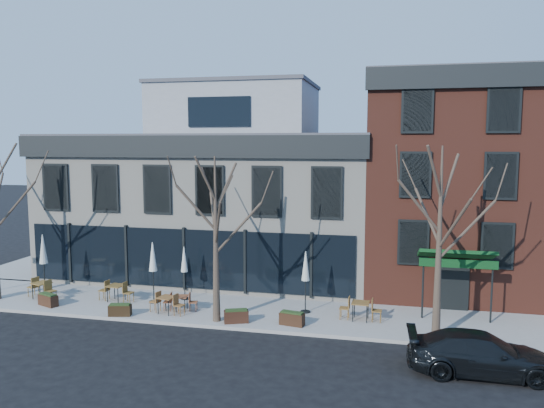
# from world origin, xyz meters

# --- Properties ---
(ground) EXTENTS (120.00, 120.00, 0.00)m
(ground) POSITION_xyz_m (0.00, 0.00, 0.00)
(ground) COLOR black
(ground) RESTS_ON ground
(sidewalk_front) EXTENTS (33.50, 4.70, 0.15)m
(sidewalk_front) POSITION_xyz_m (3.25, -2.15, 0.07)
(sidewalk_front) COLOR gray
(sidewalk_front) RESTS_ON ground
(sidewalk_side) EXTENTS (4.50, 12.00, 0.15)m
(sidewalk_side) POSITION_xyz_m (-11.25, 6.00, 0.07)
(sidewalk_side) COLOR gray
(sidewalk_side) RESTS_ON ground
(corner_building) EXTENTS (18.39, 10.39, 11.10)m
(corner_building) POSITION_xyz_m (0.07, 5.07, 4.72)
(corner_building) COLOR beige
(corner_building) RESTS_ON ground
(red_brick_building) EXTENTS (8.20, 11.78, 11.18)m
(red_brick_building) POSITION_xyz_m (13.00, 4.98, 5.64)
(red_brick_building) COLOR #612B1E
(red_brick_building) RESTS_ON ground
(tree_mid) EXTENTS (3.50, 3.55, 7.04)m
(tree_mid) POSITION_xyz_m (3.01, -3.90, 3.79)
(tree_mid) COLOR #382B21
(tree_mid) RESTS_ON sidewalk_front
(tree_right) EXTENTS (3.72, 3.77, 7.48)m
(tree_right) POSITION_xyz_m (12.01, -3.90, 4.02)
(tree_right) COLOR #382B21
(tree_right) RESTS_ON sidewalk_front
(parked_sedan) EXTENTS (4.91, 2.13, 1.41)m
(parked_sedan) POSITION_xyz_m (13.25, -6.63, 0.70)
(parked_sedan) COLOR black
(parked_sedan) RESTS_ON ground
(cafe_set_0) EXTENTS (1.92, 1.07, 0.99)m
(cafe_set_0) POSITION_xyz_m (-6.39, -2.70, 0.66)
(cafe_set_0) COLOR brown
(cafe_set_0) RESTS_ON sidewalk_front
(cafe_set_1) EXTENTS (1.86, 0.80, 0.97)m
(cafe_set_1) POSITION_xyz_m (-2.64, -2.26, 0.65)
(cafe_set_1) COLOR brown
(cafe_set_1) RESTS_ON sidewalk_front
(cafe_set_2) EXTENTS (1.81, 0.84, 0.93)m
(cafe_set_2) POSITION_xyz_m (0.51, -3.43, 0.63)
(cafe_set_2) COLOR brown
(cafe_set_2) RESTS_ON sidewalk_front
(cafe_set_3) EXTENTS (1.61, 0.73, 0.83)m
(cafe_set_3) POSITION_xyz_m (0.95, -2.95, 0.58)
(cafe_set_3) COLOR brown
(cafe_set_3) RESTS_ON sidewalk_front
(cafe_set_5) EXTENTS (1.86, 0.77, 0.97)m
(cafe_set_5) POSITION_xyz_m (9.00, -2.45, 0.65)
(cafe_set_5) COLOR brown
(cafe_set_5) RESTS_ON sidewalk_front
(umbrella_0) EXTENTS (0.49, 0.49, 3.08)m
(umbrella_0) POSITION_xyz_m (-6.61, -2.15, 2.32)
(umbrella_0) COLOR black
(umbrella_0) RESTS_ON sidewalk_front
(umbrella_1) EXTENTS (0.47, 0.47, 2.92)m
(umbrella_1) POSITION_xyz_m (-0.78, -2.06, 2.21)
(umbrella_1) COLOR black
(umbrella_1) RESTS_ON sidewalk_front
(umbrella_2) EXTENTS (0.42, 0.42, 2.60)m
(umbrella_2) POSITION_xyz_m (0.46, -1.22, 1.98)
(umbrella_2) COLOR black
(umbrella_2) RESTS_ON sidewalk_front
(umbrella_4) EXTENTS (0.45, 0.45, 2.79)m
(umbrella_4) POSITION_xyz_m (6.52, -1.93, 2.12)
(umbrella_4) COLOR black
(umbrella_4) RESTS_ON sidewalk_front
(planter_0) EXTENTS (1.11, 0.76, 0.58)m
(planter_0) POSITION_xyz_m (-5.39, -3.62, 0.44)
(planter_0) COLOR #331C11
(planter_0) RESTS_ON sidewalk_front
(planter_1) EXTENTS (1.03, 0.59, 0.54)m
(planter_1) POSITION_xyz_m (-1.38, -4.20, 0.42)
(planter_1) COLOR black
(planter_1) RESTS_ON sidewalk_front
(planter_2) EXTENTS (1.10, 0.75, 0.57)m
(planter_2) POSITION_xyz_m (3.88, -3.92, 0.43)
(planter_2) COLOR #321B10
(planter_2) RESTS_ON sidewalk_front
(planter_3) EXTENTS (1.09, 0.60, 0.58)m
(planter_3) POSITION_xyz_m (6.24, -3.71, 0.44)
(planter_3) COLOR black
(planter_3) RESTS_ON sidewalk_front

